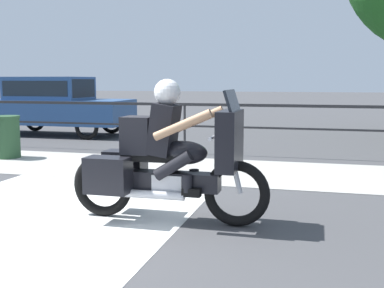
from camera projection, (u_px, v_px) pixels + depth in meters
name	position (u px, v px, depth m)	size (l,w,h in m)	color
ground_plane	(60.00, 222.00, 5.33)	(120.00, 120.00, 0.00)	#424244
sidewalk_band	(158.00, 168.00, 8.59)	(44.00, 2.40, 0.01)	#A8A59E
crosswalk_band	(24.00, 225.00, 5.22)	(3.32, 6.00, 0.01)	silver
fence_railing	(185.00, 114.00, 10.17)	(36.00, 0.05, 1.08)	#232326
motorcycle	(166.00, 159.00, 5.28)	(2.27, 0.76, 1.57)	black
parked_car	(55.00, 102.00, 13.62)	(4.11, 1.71, 1.65)	#284C84
trash_bin	(7.00, 137.00, 9.63)	(0.53, 0.53, 0.85)	#284C2D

